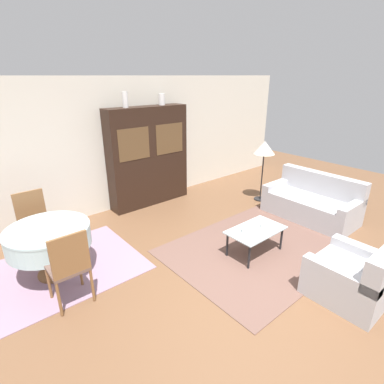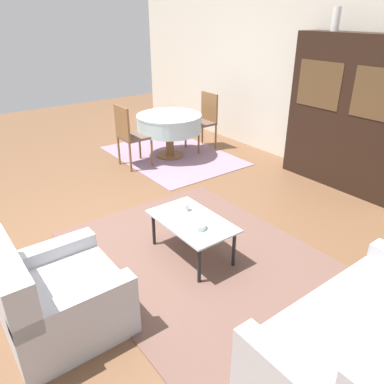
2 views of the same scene
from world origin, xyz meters
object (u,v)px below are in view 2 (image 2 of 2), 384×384
at_px(armchair, 55,298).
at_px(cup, 185,207).
at_px(bowl, 198,226).
at_px(couch, 375,343).
at_px(dining_table, 169,124).
at_px(coffee_table, 192,224).
at_px(dining_chair_near, 129,133).
at_px(dining_chair_far, 205,118).
at_px(display_cabinet, 350,115).
at_px(vase_tall, 336,19).

bearing_deg(armchair, cup, 103.10).
relative_size(cup, bowl, 0.52).
distance_m(couch, cup, 2.14).
bearing_deg(armchair, dining_table, 133.24).
relative_size(coffee_table, dining_chair_near, 0.92).
bearing_deg(dining_chair_near, bowl, -15.35).
bearing_deg(coffee_table, bowl, -18.49).
bearing_deg(dining_chair_near, coffee_table, -15.15).
bearing_deg(dining_table, dining_chair_far, 90.00).
bearing_deg(armchair, dining_chair_near, 141.91).
bearing_deg(dining_table, bowl, -28.93).
distance_m(armchair, dining_table, 4.11).
distance_m(dining_table, bowl, 3.23).
bearing_deg(armchair, bowl, 89.47).
height_order(couch, dining_chair_far, dining_chair_far).
relative_size(dining_table, dining_chair_near, 1.11).
distance_m(display_cabinet, vase_tall, 1.29).
xyz_separation_m(cup, vase_tall, (-0.39, 2.80, 1.79)).
height_order(couch, cup, couch).
bearing_deg(dining_chair_near, vase_tall, 46.16).
xyz_separation_m(couch, cup, (-2.14, -0.05, 0.16)).
bearing_deg(cup, bowl, -18.31).
bearing_deg(display_cabinet, couch, -53.01).
xyz_separation_m(dining_table, cup, (2.45, -1.44, -0.13)).
relative_size(display_cabinet, dining_table, 1.88).
bearing_deg(bowl, cup, 161.69).
bearing_deg(coffee_table, display_cabinet, 92.74).
bearing_deg(cup, couch, 1.34).
bearing_deg(armchair, couch, 41.99).
relative_size(couch, vase_tall, 5.76).
xyz_separation_m(coffee_table, dining_chair_far, (-2.65, 2.29, 0.20)).
relative_size(cup, vase_tall, 0.28).
xyz_separation_m(coffee_table, vase_tall, (-0.59, 2.87, 1.88)).
bearing_deg(vase_tall, couch, -47.45).
height_order(couch, bowl, couch).
bearing_deg(dining_chair_far, dining_table, 90.00).
xyz_separation_m(couch, dining_table, (-4.59, 1.39, 0.29)).
height_order(dining_table, dining_chair_far, dining_chair_far).
height_order(dining_chair_near, cup, dining_chair_near).
bearing_deg(display_cabinet, bowl, -84.03).
bearing_deg(dining_chair_far, armchair, 126.67).
distance_m(couch, vase_tall, 4.21).
bearing_deg(vase_tall, dining_chair_near, -133.84).
height_order(dining_table, cup, dining_table).
bearing_deg(bowl, armchair, -90.53).
relative_size(armchair, coffee_table, 0.99).
bearing_deg(dining_chair_near, dining_chair_far, 90.00).
distance_m(display_cabinet, cup, 2.86).
xyz_separation_m(couch, vase_tall, (-2.52, 2.75, 1.96)).
bearing_deg(display_cabinet, armchair, -86.16).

